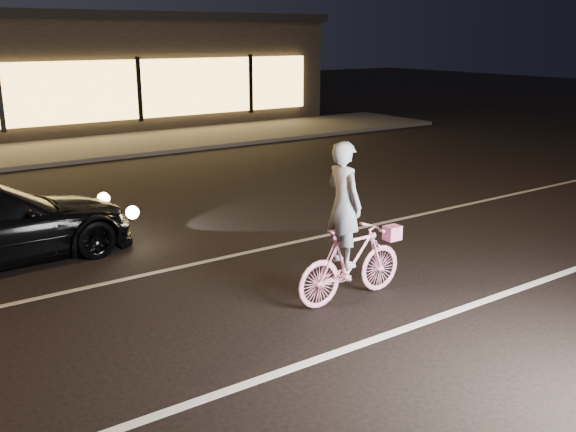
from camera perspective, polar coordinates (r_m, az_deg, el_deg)
ground at (r=8.41m, az=-2.53°, el=-8.25°), size 90.00×90.00×0.00m
lane_stripe_near at (r=7.31m, az=3.92°, el=-12.17°), size 60.00×0.12×0.01m
lane_stripe_far at (r=10.03m, az=-8.67°, el=-4.31°), size 60.00×0.10×0.01m
sidewalk at (r=20.21m, az=-22.75°, el=5.02°), size 30.00×4.00×0.12m
cyclist at (r=8.44m, az=5.44°, el=-2.63°), size 1.71×0.59×2.16m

